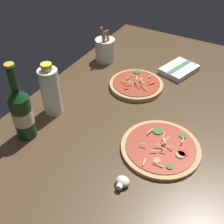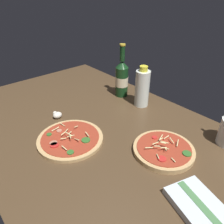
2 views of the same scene
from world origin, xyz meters
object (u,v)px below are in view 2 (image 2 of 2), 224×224
at_px(oil_bottle, 142,88).
at_px(mushroom_left, 57,115).
at_px(pizza_near, 70,139).
at_px(pizza_far, 164,150).
at_px(dish_towel, 198,205).
at_px(beer_bottle, 122,78).

height_order(oil_bottle, mushroom_left, oil_bottle).
height_order(pizza_near, mushroom_left, pizza_near).
bearing_deg(pizza_far, mushroom_left, -158.82).
xyz_separation_m(pizza_near, dish_towel, (0.50, 0.11, 0.00)).
bearing_deg(beer_bottle, dish_towel, -25.95).
bearing_deg(pizza_far, dish_towel, -29.39).
xyz_separation_m(mushroom_left, dish_towel, (0.69, 0.07, -0.00)).
height_order(pizza_far, mushroom_left, pizza_far).
distance_m(beer_bottle, oil_bottle, 0.15).
distance_m(beer_bottle, dish_towel, 0.74).
bearing_deg(pizza_far, oil_bottle, 145.99).
xyz_separation_m(pizza_near, mushroom_left, (-0.19, 0.04, 0.01)).
bearing_deg(mushroom_left, beer_bottle, 86.63).
bearing_deg(mushroom_left, oil_bottle, 66.32).
relative_size(oil_bottle, dish_towel, 1.08).
height_order(oil_bottle, dish_towel, oil_bottle).
relative_size(mushroom_left, dish_towel, 0.23).
bearing_deg(pizza_far, beer_bottle, 155.72).
bearing_deg(oil_bottle, pizza_near, -87.89).
bearing_deg(pizza_near, beer_bottle, 110.75).
bearing_deg(beer_bottle, pizza_far, -24.28).
relative_size(pizza_near, mushroom_left, 5.90).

